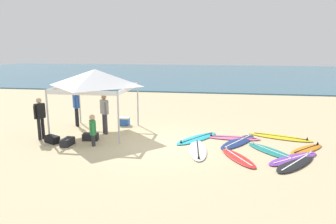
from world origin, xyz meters
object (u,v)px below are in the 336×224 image
Objects in this scene: surfboard_cyan at (197,138)px; gear_bag_near_tent at (52,139)px; surfboard_red at (238,158)px; cooler_box at (124,121)px; surfboard_white at (198,150)px; surfboard_orange at (307,149)px; gear_bag_by_pole at (91,137)px; person_grey at (104,111)px; surfboard_purple at (294,159)px; surfboard_pink at (233,138)px; canopy_tent at (95,78)px; surfboard_black at (296,163)px; person_green at (93,129)px; surfboard_teal at (271,151)px; surfboard_yellow at (280,137)px; person_black at (40,116)px; gear_bag_on_sand at (67,142)px; surfboard_navy at (238,142)px; person_blue at (76,106)px.

gear_bag_near_tent reaches higher than surfboard_cyan.
cooler_box reaches higher than surfboard_red.
surfboard_white and surfboard_orange have the same top height.
gear_bag_by_pole reaches higher than surfboard_white.
gear_bag_near_tent is (-1.60, -1.55, -0.85)m from person_grey.
gear_bag_near_tent is at bearing -166.02° from surfboard_cyan.
person_grey is (-7.99, 0.89, 0.95)m from surfboard_orange.
surfboard_purple is (3.34, -1.81, 0.00)m from surfboard_cyan.
canopy_tent is at bearing 179.34° from surfboard_pink.
person_green reaches higher than surfboard_black.
gear_bag_by_pole is (-0.37, 0.61, -0.52)m from person_green.
surfboard_teal is at bearing 36.37° from surfboard_red.
cooler_box reaches higher than surfboard_pink.
surfboard_cyan is 4.10m from surfboard_orange.
surfboard_black is at bearing -91.07° from surfboard_yellow.
gear_bag_near_tent is 1.46m from gear_bag_by_pole.
person_black is (-9.54, 0.79, 0.95)m from surfboard_purple.
surfboard_black is 8.15m from gear_bag_on_sand.
surfboard_black is (-0.05, -2.93, 0.00)m from surfboard_yellow.
gear_bag_on_sand is (-6.32, 0.44, 0.10)m from surfboard_red.
surfboard_red is 0.83× the size of surfboard_navy.
person_blue is 2.29m from person_black.
gear_bag_near_tent reaches higher than surfboard_teal.
surfboard_purple is 0.89× the size of surfboard_navy.
surfboard_purple is 7.77m from cooler_box.
person_black reaches higher than cooler_box.
person_blue is at bearing 168.79° from surfboard_orange.
gear_bag_by_pole reaches higher than surfboard_red.
surfboard_white and surfboard_teal have the same top height.
surfboard_black is 1.33× the size of person_grey.
gear_bag_by_pole is at bearing -104.11° from person_grey.
person_blue is (-9.05, 3.42, 0.95)m from surfboard_black.
surfboard_teal is at bearing -2.79° from gear_bag_by_pole.
person_green is (1.89, -2.65, -0.33)m from person_blue.
surfboard_teal is 0.91m from surfboard_purple.
surfboard_black is at bearing -4.24° from gear_bag_on_sand.
cooler_box reaches higher than surfboard_purple.
surfboard_black is at bearing -18.06° from person_grey.
gear_bag_by_pole is at bearing -81.67° from canopy_tent.
person_black is at bearing 172.52° from surfboard_red.
gear_bag_near_tent is 3.66m from cooler_box.
person_grey is (-6.66, 1.33, 0.95)m from surfboard_teal.
surfboard_white and surfboard_purple have the same top height.
canopy_tent is at bearing -177.34° from surfboard_yellow.
surfboard_teal is at bearing 5.95° from surfboard_white.
surfboard_pink is at bearing -167.58° from surfboard_yellow.
surfboard_navy is at bearing -152.05° from surfboard_yellow.
surfboard_cyan is 4.59× the size of cooler_box.
person_black is (-2.25, -1.19, 0.00)m from person_grey.
gear_bag_near_tent is at bearing -166.69° from surfboard_yellow.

